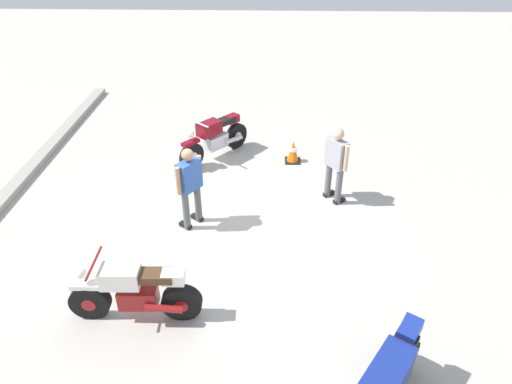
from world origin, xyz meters
name	(u,v)px	position (x,y,z in m)	size (l,w,h in m)	color
ground_plane	(223,226)	(0.00, 0.00, 0.00)	(40.00, 40.00, 0.00)	#B7B2A8
motorcycle_cream_vintage	(135,293)	(-2.30, 1.05, 0.49)	(0.70, 1.95, 1.07)	black
motorcycle_maroon_cruiser	(215,138)	(2.75, 0.43, 0.52)	(1.66, 1.45, 1.09)	black
person_in_gray_shirt	(336,161)	(0.98, -2.18, 0.91)	(0.57, 0.49, 1.61)	#59595B
person_in_blue_shirt	(190,184)	(0.03, 0.58, 0.92)	(0.57, 0.50, 1.62)	#59595B
traffic_cone	(293,152)	(2.61, -1.42, 0.26)	(0.36, 0.36, 0.53)	black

